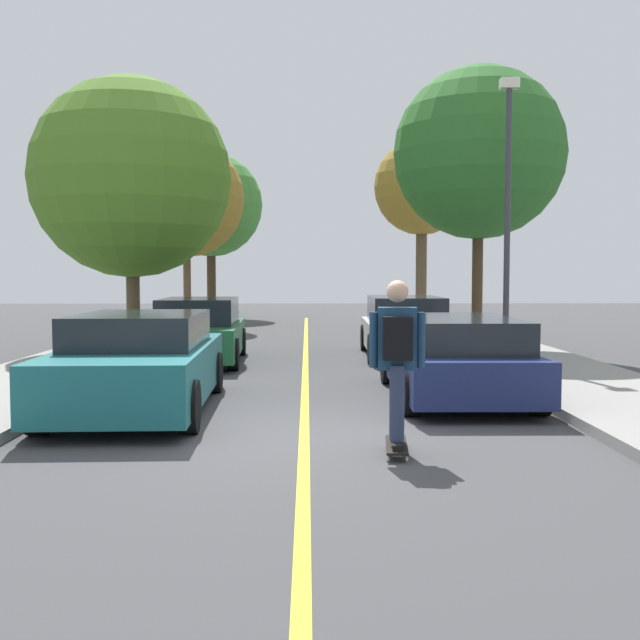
# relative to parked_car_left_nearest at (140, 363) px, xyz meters

# --- Properties ---
(ground) EXTENTS (80.00, 80.00, 0.00)m
(ground) POSITION_rel_parked_car_left_nearest_xyz_m (2.28, -1.62, -0.66)
(ground) COLOR #424244
(center_line) EXTENTS (0.12, 39.20, 0.01)m
(center_line) POSITION_rel_parked_car_left_nearest_xyz_m (2.28, 2.38, -0.66)
(center_line) COLOR gold
(center_line) RESTS_ON ground
(parked_car_left_nearest) EXTENTS (2.07, 4.52, 1.34)m
(parked_car_left_nearest) POSITION_rel_parked_car_left_nearest_xyz_m (0.00, 0.00, 0.00)
(parked_car_left_nearest) COLOR #196066
(parked_car_left_nearest) RESTS_ON ground
(parked_car_left_near) EXTENTS (1.97, 4.26, 1.37)m
(parked_car_left_near) POSITION_rel_parked_car_left_nearest_xyz_m (-0.00, 5.63, 0.01)
(parked_car_left_near) COLOR #1E5B33
(parked_car_left_near) RESTS_ON ground
(parked_car_right_nearest) EXTENTS (1.96, 4.34, 1.24)m
(parked_car_right_nearest) POSITION_rel_parked_car_left_nearest_xyz_m (4.56, 0.92, -0.03)
(parked_car_right_nearest) COLOR navy
(parked_car_right_nearest) RESTS_ON ground
(parked_car_right_near) EXTENTS (1.96, 4.34, 1.38)m
(parked_car_right_near) POSITION_rel_parked_car_left_nearest_xyz_m (4.56, 6.66, 0.02)
(parked_car_right_near) COLOR #B7B7BC
(parked_car_right_near) RESTS_ON ground
(street_tree_left_nearest) EXTENTS (4.68, 4.68, 6.35)m
(street_tree_left_nearest) POSITION_rel_parked_car_left_nearest_xyz_m (-1.81, 7.40, 3.48)
(street_tree_left_nearest) COLOR brown
(street_tree_left_nearest) RESTS_ON sidewalk_left
(street_tree_left_near) EXTENTS (3.97, 3.97, 6.31)m
(street_tree_left_near) POSITION_rel_parked_car_left_nearest_xyz_m (-1.81, 15.36, 3.80)
(street_tree_left_near) COLOR brown
(street_tree_left_near) RESTS_ON sidewalk_left
(street_tree_left_far) EXTENTS (4.42, 4.42, 6.93)m
(street_tree_left_far) POSITION_rel_parked_car_left_nearest_xyz_m (-1.81, 21.84, 4.19)
(street_tree_left_far) COLOR #3D2D1E
(street_tree_left_far) RESTS_ON sidewalk_left
(street_tree_right_nearest) EXTENTS (4.03, 4.03, 6.61)m
(street_tree_right_nearest) POSITION_rel_parked_car_left_nearest_xyz_m (6.37, 7.36, 4.06)
(street_tree_right_nearest) COLOR #4C3823
(street_tree_right_nearest) RESTS_ON sidewalk_right
(street_tree_right_near) EXTENTS (3.37, 3.37, 6.52)m
(street_tree_right_near) POSITION_rel_parked_car_left_nearest_xyz_m (6.37, 16.06, 4.27)
(street_tree_right_near) COLOR brown
(street_tree_right_near) RESTS_ON sidewalk_right
(fire_hydrant) EXTENTS (0.20, 0.20, 0.70)m
(fire_hydrant) POSITION_rel_parked_car_left_nearest_xyz_m (6.06, 2.14, -0.17)
(fire_hydrant) COLOR #B2140F
(fire_hydrant) RESTS_ON sidewalk_right
(streetlamp) EXTENTS (0.36, 0.24, 5.60)m
(streetlamp) POSITION_rel_parked_car_left_nearest_xyz_m (6.31, 4.56, 2.69)
(streetlamp) COLOR #38383D
(streetlamp) RESTS_ON sidewalk_right
(skateboard) EXTENTS (0.30, 0.86, 0.10)m
(skateboard) POSITION_rel_parked_car_left_nearest_xyz_m (3.25, -2.57, -0.57)
(skateboard) COLOR black
(skateboard) RESTS_ON ground
(skateboarder) EXTENTS (0.59, 0.71, 1.72)m
(skateboarder) POSITION_rel_parked_car_left_nearest_xyz_m (3.25, -2.60, 0.41)
(skateboarder) COLOR black
(skateboarder) RESTS_ON skateboard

